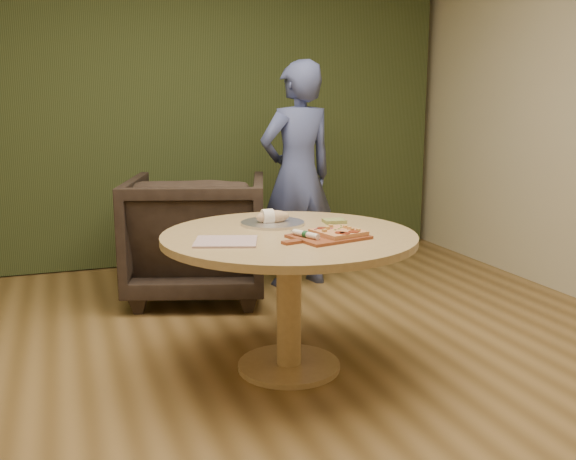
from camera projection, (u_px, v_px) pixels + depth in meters
The scene contains 12 objects.
room_shell at pixel (297, 107), 2.85m from camera, with size 5.04×6.04×2.84m.
curtain at pixel (180, 103), 5.53m from camera, with size 4.80×0.14×2.78m, color #293417.
pedestal_table at pixel (289, 259), 3.37m from camera, with size 1.33×1.33×0.75m.
pizza_paddle at pixel (327, 237), 3.21m from camera, with size 0.47×0.36×0.01m.
flatbread_pizza at pixel (339, 232), 3.23m from camera, with size 0.27×0.27×0.04m.
cutlery_roll at pixel (306, 234), 3.17m from camera, with size 0.10×0.19×0.03m.
newspaper at pixel (226, 242), 3.12m from camera, with size 0.30×0.25×0.01m, color silver.
serving_tray at pixel (273, 223), 3.57m from camera, with size 0.36×0.36×0.02m.
bread_roll at pixel (271, 217), 3.56m from camera, with size 0.19×0.09×0.09m.
green_packet at pixel (334, 221), 3.62m from camera, with size 0.12×0.10×0.02m, color olive.
armchair at pixel (197, 230), 4.68m from camera, with size 0.97×0.91×1.00m, color black.
person_standing at pixel (298, 176), 4.90m from camera, with size 0.63×0.41×1.72m, color #444E82.
Camera 1 is at (-1.02, -2.72, 1.44)m, focal length 40.00 mm.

